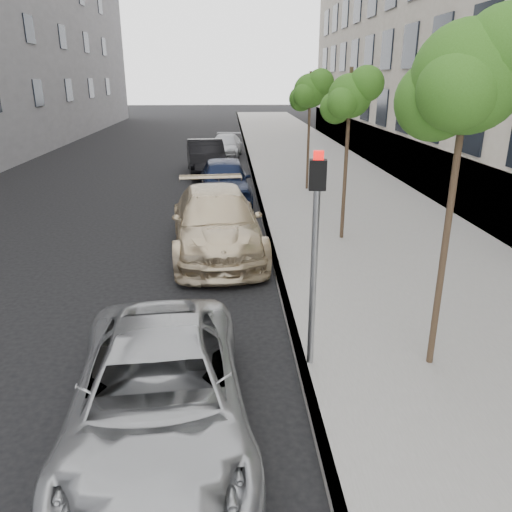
{
  "coord_description": "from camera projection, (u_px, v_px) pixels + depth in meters",
  "views": [
    {
      "loc": [
        0.07,
        -5.22,
        4.41
      ],
      "look_at": [
        0.51,
        2.82,
        1.5
      ],
      "focal_mm": 35.0,
      "sensor_mm": 36.0,
      "label": 1
    }
  ],
  "objects": [
    {
      "name": "ground",
      "position": [
        228.0,
        441.0,
        6.4
      ],
      "size": [
        160.0,
        160.0,
        0.0
      ],
      "primitive_type": "plane",
      "color": "black",
      "rests_on": "ground"
    },
    {
      "name": "sidewalk",
      "position": [
        301.0,
        155.0,
        29.13
      ],
      "size": [
        6.4,
        72.0,
        0.14
      ],
      "primitive_type": "cube",
      "color": "gray",
      "rests_on": "ground"
    },
    {
      "name": "curb",
      "position": [
        248.0,
        155.0,
        28.97
      ],
      "size": [
        0.15,
        72.0,
        0.14
      ],
      "primitive_type": "cube",
      "color": "#9E9B93",
      "rests_on": "ground"
    },
    {
      "name": "tree_near",
      "position": [
        470.0,
        78.0,
        6.48
      ],
      "size": [
        1.78,
        1.58,
        5.14
      ],
      "color": "#38281C",
      "rests_on": "sidewalk"
    },
    {
      "name": "tree_mid",
      "position": [
        351.0,
        96.0,
        12.75
      ],
      "size": [
        1.51,
        1.31,
        4.54
      ],
      "color": "#38281C",
      "rests_on": "sidewalk"
    },
    {
      "name": "tree_far",
      "position": [
        311.0,
        91.0,
        18.86
      ],
      "size": [
        1.63,
        1.43,
        4.55
      ],
      "color": "#38281C",
      "rests_on": "sidewalk"
    },
    {
      "name": "signal_pole",
      "position": [
        315.0,
        238.0,
        7.21
      ],
      "size": [
        0.26,
        0.21,
        3.31
      ],
      "rotation": [
        0.0,
        0.0,
        -0.14
      ],
      "color": "#939699",
      "rests_on": "sidewalk"
    },
    {
      "name": "minivan",
      "position": [
        159.0,
        394.0,
        6.24
      ],
      "size": [
        2.59,
        4.91,
        1.32
      ],
      "primitive_type": "imported",
      "rotation": [
        0.0,
        0.0,
        0.09
      ],
      "color": "#9C9EA0",
      "rests_on": "ground"
    },
    {
      "name": "suv",
      "position": [
        216.0,
        222.0,
        13.1
      ],
      "size": [
        2.72,
        5.75,
        1.62
      ],
      "primitive_type": "imported",
      "rotation": [
        0.0,
        0.0,
        0.08
      ],
      "color": "#C9B48F",
      "rests_on": "ground"
    },
    {
      "name": "sedan_blue",
      "position": [
        224.0,
        180.0,
        18.47
      ],
      "size": [
        2.04,
        4.7,
        1.58
      ],
      "primitive_type": "imported",
      "rotation": [
        0.0,
        0.0,
        0.04
      ],
      "color": "black",
      "rests_on": "ground"
    },
    {
      "name": "sedan_black",
      "position": [
        206.0,
        157.0,
        23.74
      ],
      "size": [
        2.18,
        4.91,
        1.57
      ],
      "primitive_type": "imported",
      "rotation": [
        0.0,
        0.0,
        0.11
      ],
      "color": "black",
      "rests_on": "ground"
    },
    {
      "name": "sedan_rear",
      "position": [
        225.0,
        146.0,
        28.72
      ],
      "size": [
        2.18,
        4.43,
        1.24
      ],
      "primitive_type": "imported",
      "rotation": [
        0.0,
        0.0,
        -0.11
      ],
      "color": "#AAACB2",
      "rests_on": "ground"
    }
  ]
}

